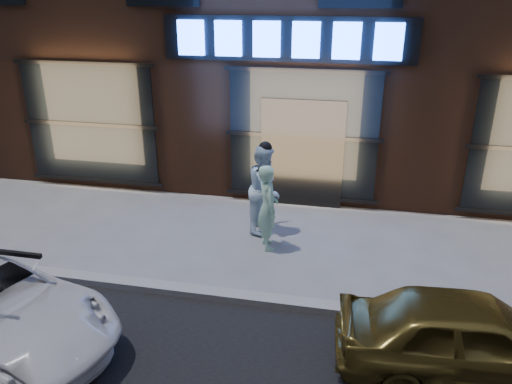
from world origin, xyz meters
TOP-DOWN VIEW (x-y plane):
  - ground at (0.00, 0.00)m, footprint 90.00×90.00m
  - curb at (0.00, 0.00)m, footprint 60.00×0.25m
  - man_bowtie at (-0.37, 1.82)m, footprint 0.60×0.71m
  - man_cap at (-0.56, 2.55)m, footprint 0.76×0.93m
  - gold_sedan at (2.72, -0.98)m, footprint 3.42×1.59m

SIDE VIEW (x-z plane):
  - ground at x=0.00m, z-range 0.00..0.00m
  - curb at x=0.00m, z-range 0.00..0.12m
  - gold_sedan at x=2.72m, z-range 0.00..1.13m
  - man_bowtie at x=-0.37m, z-range 0.00..1.64m
  - man_cap at x=-0.56m, z-range 0.00..1.78m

